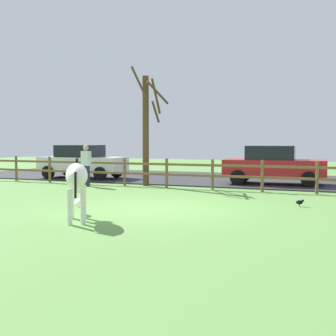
{
  "coord_description": "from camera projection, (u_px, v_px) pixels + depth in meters",
  "views": [
    {
      "loc": [
        4.79,
        -10.66,
        1.8
      ],
      "look_at": [
        -0.14,
        1.17,
        1.01
      ],
      "focal_mm": 47.17,
      "sensor_mm": 36.0,
      "label": 1
    }
  ],
  "objects": [
    {
      "name": "parked_car_red",
      "position": [
        273.0,
        165.0,
        17.88
      ],
      "size": [
        4.12,
        2.14,
        1.56
      ],
      "color": "red",
      "rests_on": "parking_asphalt"
    },
    {
      "name": "crow_on_grass",
      "position": [
        300.0,
        202.0,
        12.08
      ],
      "size": [
        0.21,
        0.1,
        0.2
      ],
      "color": "black",
      "rests_on": "ground_plane"
    },
    {
      "name": "parking_asphalt",
      "position": [
        239.0,
        180.0,
        20.34
      ],
      "size": [
        28.0,
        7.4,
        0.05
      ],
      "primitive_type": "cube",
      "color": "#2D2D33",
      "rests_on": "ground_plane"
    },
    {
      "name": "zebra",
      "position": [
        77.0,
        180.0,
        9.9
      ],
      "size": [
        1.23,
        1.71,
        1.41
      ],
      "color": "white",
      "rests_on": "ground_plane"
    },
    {
      "name": "ground_plane",
      "position": [
        156.0,
        208.0,
        11.77
      ],
      "size": [
        60.0,
        60.0,
        0.0
      ],
      "primitive_type": "plane",
      "color": "#5B8C42"
    },
    {
      "name": "bare_tree",
      "position": [
        146.0,
        126.0,
        17.61
      ],
      "size": [
        1.33,
        1.32,
        4.75
      ],
      "color": "#513A23",
      "rests_on": "ground_plane"
    },
    {
      "name": "paddock_fence",
      "position": [
        189.0,
        172.0,
        16.68
      ],
      "size": [
        20.36,
        0.11,
        1.13
      ],
      "color": "brown",
      "rests_on": "ground_plane"
    },
    {
      "name": "parked_car_white",
      "position": [
        82.0,
        161.0,
        20.82
      ],
      "size": [
        4.1,
        2.08,
        1.56
      ],
      "color": "white",
      "rests_on": "parking_asphalt"
    },
    {
      "name": "visitor_right_of_tree",
      "position": [
        86.0,
        163.0,
        17.54
      ],
      "size": [
        0.38,
        0.25,
        1.64
      ],
      "color": "#232847",
      "rests_on": "ground_plane"
    }
  ]
}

